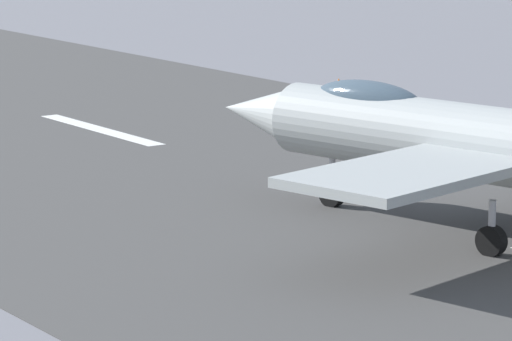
% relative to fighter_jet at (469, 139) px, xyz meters
% --- Properties ---
extents(fighter_jet, '(16.67, 14.28, 5.66)m').
position_rel_fighter_jet_xyz_m(fighter_jet, '(0.00, 0.00, 0.00)').
color(fighter_jet, '#A4AAA9').
rests_on(fighter_jet, ground).
extents(marker_cone_far, '(0.44, 0.44, 0.55)m').
position_rel_fighter_jet_xyz_m(marker_cone_far, '(22.40, -13.53, -2.19)').
color(marker_cone_far, orange).
rests_on(marker_cone_far, ground).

